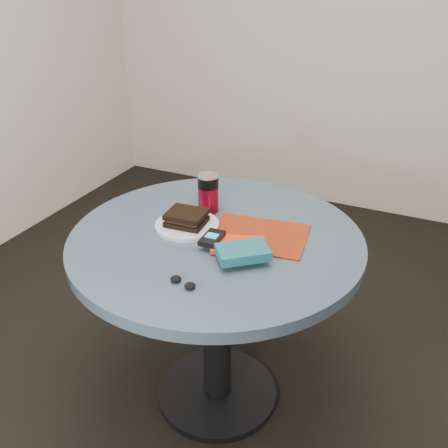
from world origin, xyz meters
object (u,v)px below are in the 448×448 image
at_px(table, 216,275).
at_px(novel, 243,252).
at_px(red_book, 238,245).
at_px(plate, 187,225).
at_px(sandwich, 186,218).
at_px(headphones, 183,282).
at_px(magazine, 258,235).
at_px(soda_can, 208,193).
at_px(pepper_grinder, 209,189).
at_px(mp3_player, 212,238).

height_order(table, novel, novel).
bearing_deg(novel, red_book, 84.55).
height_order(plate, red_book, red_book).
bearing_deg(table, plate, 175.01).
distance_m(table, sandwich, 0.23).
bearing_deg(plate, headphones, -63.26).
xyz_separation_m(sandwich, novel, (0.27, -0.12, -0.00)).
bearing_deg(magazine, red_book, -113.95).
bearing_deg(soda_can, sandwich, -94.16).
distance_m(plate, headphones, 0.35).
bearing_deg(magazine, plate, -177.59).
relative_size(magazine, novel, 2.04).
relative_size(pepper_grinder, headphones, 0.99).
bearing_deg(red_book, sandwich, 146.94).
relative_size(novel, headphones, 1.69).
height_order(sandwich, soda_can, soda_can).
bearing_deg(magazine, soda_can, 149.38).
bearing_deg(magazine, pepper_grinder, 139.08).
xyz_separation_m(red_book, novel, (0.05, -0.07, 0.02)).
xyz_separation_m(table, sandwich, (-0.12, 0.01, 0.20)).
height_order(plate, mp3_player, mp3_player).
relative_size(table, headphones, 10.73).
relative_size(soda_can, pepper_grinder, 1.56).
bearing_deg(headphones, sandwich, 116.87).
bearing_deg(soda_can, pepper_grinder, 114.93).
distance_m(sandwich, soda_can, 0.15).
bearing_deg(plate, soda_can, 85.61).
bearing_deg(soda_can, magazine, -22.71).
bearing_deg(sandwich, red_book, -14.38).
height_order(pepper_grinder, red_book, pepper_grinder).
bearing_deg(soda_can, mp3_player, -60.84).
relative_size(plate, magazine, 0.69).
xyz_separation_m(soda_can, pepper_grinder, (-0.04, 0.08, -0.03)).
height_order(magazine, novel, novel).
height_order(red_book, mp3_player, mp3_player).
xyz_separation_m(mp3_player, headphones, (0.02, -0.24, -0.02)).
distance_m(plate, novel, 0.30).
bearing_deg(mp3_player, table, 104.96).
relative_size(table, mp3_player, 9.69).
xyz_separation_m(plate, red_book, (0.22, -0.06, 0.01)).
height_order(table, mp3_player, mp3_player).
height_order(novel, mp3_player, novel).
relative_size(pepper_grinder, red_book, 0.55).
distance_m(plate, mp3_player, 0.16).
bearing_deg(sandwich, novel, -25.04).
height_order(red_book, novel, novel).
bearing_deg(headphones, magazine, 75.66).
height_order(sandwich, red_book, sandwich).
xyz_separation_m(table, headphones, (0.04, -0.30, 0.17)).
relative_size(pepper_grinder, mp3_player, 0.90).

